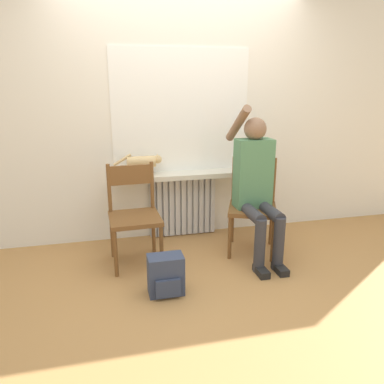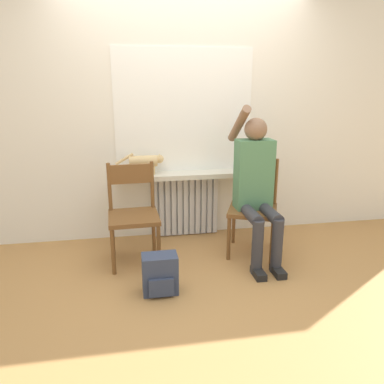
{
  "view_description": "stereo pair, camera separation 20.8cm",
  "coord_description": "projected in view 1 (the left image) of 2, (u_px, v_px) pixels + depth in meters",
  "views": [
    {
      "loc": [
        -0.8,
        -2.63,
        1.62
      ],
      "look_at": [
        0.0,
        0.72,
        0.61
      ],
      "focal_mm": 35.0,
      "sensor_mm": 36.0,
      "label": 1
    },
    {
      "loc": [
        -0.6,
        -2.68,
        1.62
      ],
      "look_at": [
        0.0,
        0.72,
        0.61
      ],
      "focal_mm": 35.0,
      "sensor_mm": 36.0,
      "label": 2
    }
  ],
  "objects": [
    {
      "name": "ground_plane",
      "position": [
        212.0,
        287.0,
        3.09
      ],
      "size": [
        12.0,
        12.0,
        0.0
      ],
      "primitive_type": "plane",
      "color": "#B27F47"
    },
    {
      "name": "wall_with_window",
      "position": [
        181.0,
        110.0,
        3.86
      ],
      "size": [
        7.0,
        0.06,
        2.7
      ],
      "color": "white",
      "rests_on": "ground_plane"
    },
    {
      "name": "radiator",
      "position": [
        183.0,
        206.0,
        4.07
      ],
      "size": [
        0.72,
        0.08,
        0.67
      ],
      "color": "silver",
      "rests_on": "ground_plane"
    },
    {
      "name": "windowsill",
      "position": [
        184.0,
        175.0,
        3.9
      ],
      "size": [
        1.48,
        0.25,
        0.05
      ],
      "color": "beige",
      "rests_on": "radiator"
    },
    {
      "name": "window_glass",
      "position": [
        181.0,
        111.0,
        3.83
      ],
      "size": [
        1.42,
        0.01,
        1.24
      ],
      "color": "white",
      "rests_on": "windowsill"
    },
    {
      "name": "chair_left",
      "position": [
        134.0,
        214.0,
        3.41
      ],
      "size": [
        0.47,
        0.47,
        0.92
      ],
      "rotation": [
        0.0,
        0.0,
        0.04
      ],
      "color": "brown",
      "rests_on": "ground_plane"
    },
    {
      "name": "chair_right",
      "position": [
        253.0,
        205.0,
        3.66
      ],
      "size": [
        0.59,
        0.59,
        0.92
      ],
      "rotation": [
        0.0,
        0.0,
        -0.4
      ],
      "color": "brown",
      "rests_on": "ground_plane"
    },
    {
      "name": "person",
      "position": [
        257.0,
        182.0,
        3.49
      ],
      "size": [
        0.36,
        0.98,
        1.44
      ],
      "color": "#333338",
      "rests_on": "ground_plane"
    },
    {
      "name": "cat",
      "position": [
        143.0,
        162.0,
        3.77
      ],
      "size": [
        0.49,
        0.11,
        0.23
      ],
      "color": "#DBB77A",
      "rests_on": "windowsill"
    },
    {
      "name": "backpack",
      "position": [
        166.0,
        275.0,
        2.95
      ],
      "size": [
        0.28,
        0.2,
        0.32
      ],
      "color": "#333D56",
      "rests_on": "ground_plane"
    }
  ]
}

